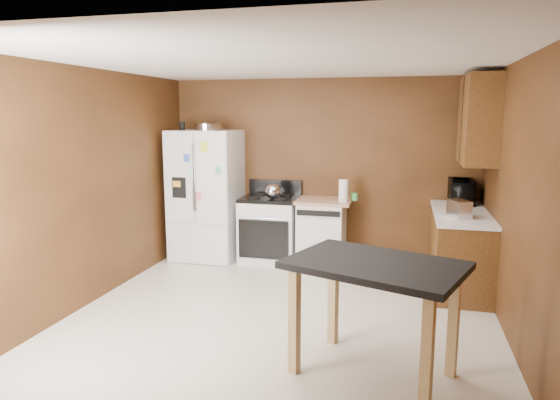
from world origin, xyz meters
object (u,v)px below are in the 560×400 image
at_px(kettle, 273,191).
at_px(pen_cup, 182,126).
at_px(green_canister, 354,197).
at_px(microwave, 461,192).
at_px(roasting_pan, 208,127).
at_px(island, 375,279).
at_px(paper_towel, 343,191).
at_px(refrigerator, 206,195).
at_px(gas_range, 270,228).
at_px(toaster, 459,209).
at_px(dishwasher, 322,231).

bearing_deg(kettle, pen_cup, 178.72).
height_order(kettle, green_canister, kettle).
bearing_deg(microwave, roasting_pan, 90.77).
height_order(green_canister, island, green_canister).
height_order(paper_towel, microwave, microwave).
bearing_deg(microwave, refrigerator, 90.51).
height_order(gas_range, island, gas_range).
bearing_deg(island, roasting_pan, 132.04).
bearing_deg(toaster, microwave, 58.75).
bearing_deg(kettle, microwave, 6.07).
xyz_separation_m(green_canister, island, (0.45, -2.84, -0.17)).
bearing_deg(roasting_pan, green_canister, 3.62).
bearing_deg(refrigerator, island, -47.41).
bearing_deg(dishwasher, gas_range, -178.06).
height_order(paper_towel, toaster, paper_towel).
bearing_deg(gas_range, refrigerator, -176.19).
bearing_deg(paper_towel, gas_range, 175.93).
distance_m(gas_range, island, 3.23).
distance_m(microwave, island, 3.04).
bearing_deg(refrigerator, pen_cup, -169.81).
height_order(pen_cup, dishwasher, pen_cup).
distance_m(microwave, gas_range, 2.55).
bearing_deg(gas_range, paper_towel, -4.07).
relative_size(microwave, refrigerator, 0.28).
xyz_separation_m(toaster, gas_range, (-2.37, 0.83, -0.53)).
bearing_deg(roasting_pan, refrigerator, 168.06).
distance_m(paper_towel, green_canister, 0.21).
xyz_separation_m(kettle, green_canister, (1.07, 0.20, -0.06)).
height_order(pen_cup, green_canister, pen_cup).
bearing_deg(toaster, gas_range, 135.93).
relative_size(green_canister, gas_range, 0.09).
distance_m(roasting_pan, toaster, 3.42).
height_order(microwave, island, microwave).
bearing_deg(kettle, dishwasher, 14.72).
xyz_separation_m(toaster, refrigerator, (-3.28, 0.77, -0.10)).
xyz_separation_m(paper_towel, refrigerator, (-1.92, 0.01, -0.13)).
xyz_separation_m(toaster, microwave, (0.11, 0.94, 0.04)).
bearing_deg(pen_cup, microwave, 3.51).
xyz_separation_m(microwave, refrigerator, (-3.39, -0.17, -0.14)).
bearing_deg(toaster, green_canister, 119.44).
height_order(pen_cup, gas_range, pen_cup).
xyz_separation_m(roasting_pan, refrigerator, (-0.06, 0.01, -0.95)).
distance_m(kettle, toaster, 2.40).
bearing_deg(green_canister, island, -80.97).
height_order(kettle, paper_towel, paper_towel).
bearing_deg(green_canister, kettle, -169.50).
relative_size(gas_range, dishwasher, 1.24).
height_order(pen_cup, microwave, pen_cup).
height_order(microwave, dishwasher, microwave).
distance_m(roasting_pan, island, 3.81).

